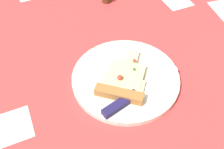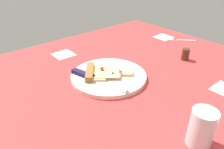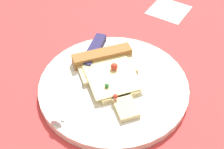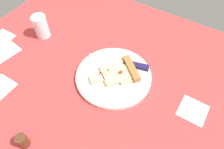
% 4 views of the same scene
% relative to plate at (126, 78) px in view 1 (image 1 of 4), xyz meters
% --- Properties ---
extents(ground_plane, '(1.14, 1.14, 0.03)m').
position_rel_plate_xyz_m(ground_plane, '(-0.09, 0.08, -0.02)').
color(ground_plane, '#D13838').
rests_on(ground_plane, ground).
extents(plate, '(0.28, 0.28, 0.02)m').
position_rel_plate_xyz_m(plate, '(0.00, 0.00, 0.00)').
color(plate, silver).
rests_on(plate, ground_plane).
extents(pizza_slice, '(0.18, 0.17, 0.03)m').
position_rel_plate_xyz_m(pizza_slice, '(0.02, -0.02, 0.02)').
color(pizza_slice, beige).
rests_on(pizza_slice, plate).
extents(knife, '(0.08, 0.24, 0.02)m').
position_rel_plate_xyz_m(knife, '(0.07, -0.01, 0.01)').
color(knife, silver).
rests_on(knife, plate).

